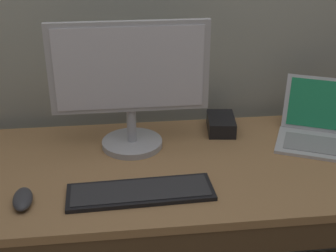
{
  "coord_description": "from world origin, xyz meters",
  "views": [
    {
      "loc": [
        -0.23,
        -1.33,
        1.56
      ],
      "look_at": [
        -0.08,
        0.0,
        0.92
      ],
      "focal_mm": 49.43,
      "sensor_mm": 36.0,
      "label": 1
    }
  ],
  "objects": [
    {
      "name": "external_monitor",
      "position": [
        -0.19,
        0.13,
        1.02
      ],
      "size": [
        0.53,
        0.22,
        0.45
      ],
      "color": "#B7B7BC",
      "rests_on": "desk"
    },
    {
      "name": "laptop_silver",
      "position": [
        0.52,
        0.1,
        0.83
      ],
      "size": [
        0.42,
        0.39,
        0.21
      ],
      "color": "silver",
      "rests_on": "desk"
    },
    {
      "name": "external_drive_box",
      "position": [
        0.16,
        0.23,
        0.81
      ],
      "size": [
        0.12,
        0.17,
        0.06
      ],
      "primitive_type": "cube",
      "rotation": [
        0.0,
        0.0,
        -0.12
      ],
      "color": "black",
      "rests_on": "desk"
    },
    {
      "name": "computer_mouse",
      "position": [
        -0.52,
        -0.18,
        0.8
      ],
      "size": [
        0.07,
        0.12,
        0.03
      ],
      "primitive_type": "ellipsoid",
      "rotation": [
        0.0,
        0.0,
        0.09
      ],
      "color": "#38383D",
      "rests_on": "desk"
    },
    {
      "name": "desk",
      "position": [
        0.0,
        -0.02,
        0.59
      ],
      "size": [
        1.8,
        0.67,
        0.78
      ],
      "color": "#A87A4C",
      "rests_on": "ground"
    },
    {
      "name": "wired_keyboard",
      "position": [
        -0.18,
        -0.17,
        0.79
      ],
      "size": [
        0.44,
        0.15,
        0.02
      ],
      "color": "black",
      "rests_on": "desk"
    }
  ]
}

